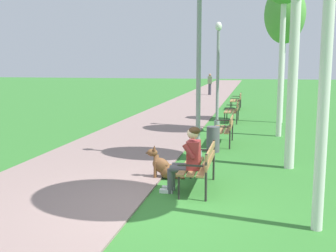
% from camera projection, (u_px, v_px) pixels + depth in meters
% --- Properties ---
extents(ground_plane, '(120.00, 120.00, 0.00)m').
position_uv_depth(ground_plane, '(159.00, 209.00, 6.85)').
color(ground_plane, '#33752D').
extents(paved_path, '(3.55, 60.00, 0.04)m').
position_uv_depth(paved_path, '(204.00, 96.00, 30.50)').
color(paved_path, gray).
rests_on(paved_path, ground).
extents(park_bench_near, '(0.55, 1.50, 0.85)m').
position_uv_depth(park_bench_near, '(201.00, 163.00, 7.87)').
color(park_bench_near, olive).
rests_on(park_bench_near, ground).
extents(park_bench_mid, '(0.55, 1.50, 0.85)m').
position_uv_depth(park_bench_mid, '(225.00, 127.00, 12.28)').
color(park_bench_mid, olive).
rests_on(park_bench_mid, ground).
extents(park_bench_far, '(0.55, 1.50, 0.85)m').
position_uv_depth(park_bench_far, '(233.00, 110.00, 17.04)').
color(park_bench_far, olive).
rests_on(park_bench_far, ground).
extents(park_bench_furthest, '(0.55, 1.50, 0.85)m').
position_uv_depth(park_bench_furthest, '(237.00, 99.00, 21.85)').
color(park_bench_furthest, olive).
rests_on(park_bench_furthest, ground).
extents(person_seated_on_near_bench, '(0.74, 0.49, 1.25)m').
position_uv_depth(person_seated_on_near_bench, '(188.00, 157.00, 7.62)').
color(person_seated_on_near_bench, '#4C4C51').
rests_on(person_seated_on_near_bench, ground).
extents(dog_brown, '(0.83, 0.34, 0.71)m').
position_uv_depth(dog_brown, '(164.00, 167.00, 8.61)').
color(dog_brown, brown).
rests_on(dog_brown, ground).
extents(lamp_post_near, '(0.24, 0.24, 4.78)m').
position_uv_depth(lamp_post_near, '(199.00, 60.00, 9.85)').
color(lamp_post_near, gray).
rests_on(lamp_post_near, ground).
extents(lamp_post_mid, '(0.24, 0.24, 3.88)m').
position_uv_depth(lamp_post_mid, '(218.00, 74.00, 15.08)').
color(lamp_post_mid, gray).
rests_on(lamp_post_mid, ground).
extents(birch_tree_fourth, '(1.60, 1.42, 5.48)m').
position_uv_depth(birch_tree_fourth, '(285.00, 15.00, 16.26)').
color(birch_tree_fourth, silver).
rests_on(birch_tree_fourth, ground).
extents(litter_bin, '(0.36, 0.36, 0.70)m').
position_uv_depth(litter_bin, '(213.00, 139.00, 11.25)').
color(litter_bin, '#515156').
rests_on(litter_bin, ground).
extents(pedestrian_distant, '(0.32, 0.22, 1.65)m').
position_uv_depth(pedestrian_distant, '(210.00, 84.00, 31.36)').
color(pedestrian_distant, '#383842').
rests_on(pedestrian_distant, ground).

